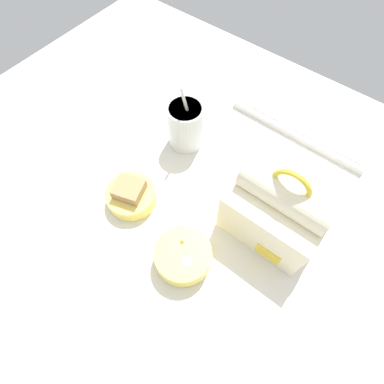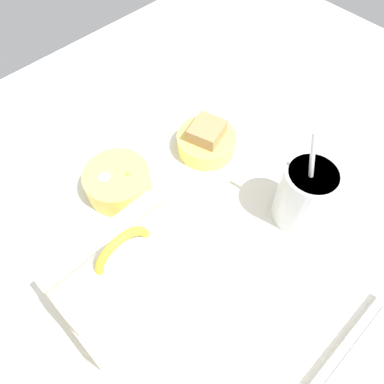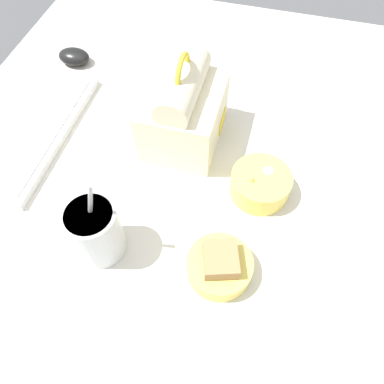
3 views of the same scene
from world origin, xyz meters
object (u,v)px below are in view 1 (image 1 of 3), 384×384
at_px(bento_bowl_sandwich, 131,195).
at_px(bento_bowl_snacks, 183,256).
at_px(keyboard, 306,120).
at_px(lunch_bag, 278,209).
at_px(soup_cup, 186,125).

xyz_separation_m(bento_bowl_sandwich, bento_bowl_snacks, (0.18, -0.04, 0.00)).
bearing_deg(keyboard, bento_bowl_sandwich, -114.25).
height_order(bento_bowl_sandwich, bento_bowl_snacks, bento_bowl_sandwich).
bearing_deg(lunch_bag, bento_bowl_sandwich, -153.43).
xyz_separation_m(keyboard, bento_bowl_snacks, (-0.02, -0.49, 0.02)).
bearing_deg(keyboard, soup_cup, -131.22).
xyz_separation_m(keyboard, lunch_bag, (0.07, -0.31, 0.07)).
bearing_deg(bento_bowl_snacks, soup_cup, 127.30).
relative_size(keyboard, lunch_bag, 1.80).
bearing_deg(bento_bowl_sandwich, lunch_bag, 26.57).
distance_m(lunch_bag, bento_bowl_snacks, 0.21).
bearing_deg(soup_cup, bento_bowl_sandwich, -87.45).
bearing_deg(keyboard, lunch_bag, -76.61).
bearing_deg(bento_bowl_sandwich, soup_cup, 92.55).
bearing_deg(bento_bowl_snacks, keyboard, 87.07).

